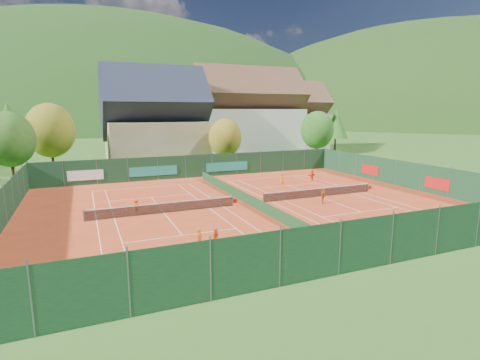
% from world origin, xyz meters
% --- Properties ---
extents(ground, '(600.00, 600.00, 0.00)m').
position_xyz_m(ground, '(0.00, 0.00, -0.02)').
color(ground, '#2B551A').
rests_on(ground, ground).
extents(clay_pad, '(40.00, 32.00, 0.01)m').
position_xyz_m(clay_pad, '(0.00, 0.00, 0.01)').
color(clay_pad, '#B4391A').
rests_on(clay_pad, ground).
extents(court_markings_left, '(11.03, 23.83, 0.00)m').
position_xyz_m(court_markings_left, '(-8.00, 0.00, 0.01)').
color(court_markings_left, white).
rests_on(court_markings_left, ground).
extents(court_markings_right, '(11.03, 23.83, 0.00)m').
position_xyz_m(court_markings_right, '(8.00, 0.00, 0.01)').
color(court_markings_right, white).
rests_on(court_markings_right, ground).
extents(tennis_net_left, '(13.30, 0.10, 1.02)m').
position_xyz_m(tennis_net_left, '(-7.85, 0.00, 0.51)').
color(tennis_net_left, '#59595B').
rests_on(tennis_net_left, ground).
extents(tennis_net_right, '(13.30, 0.10, 1.02)m').
position_xyz_m(tennis_net_right, '(8.15, 0.00, 0.51)').
color(tennis_net_right, '#59595B').
rests_on(tennis_net_right, ground).
extents(court_divider, '(0.03, 28.80, 1.00)m').
position_xyz_m(court_divider, '(0.00, 0.00, 0.50)').
color(court_divider, '#14371A').
rests_on(court_divider, ground).
extents(fence_north, '(40.00, 0.10, 3.00)m').
position_xyz_m(fence_north, '(-0.46, 15.99, 1.47)').
color(fence_north, '#13351E').
rests_on(fence_north, ground).
extents(fence_south, '(40.00, 0.04, 3.00)m').
position_xyz_m(fence_south, '(0.00, -16.00, 1.50)').
color(fence_south, '#13341C').
rests_on(fence_south, ground).
extents(fence_west, '(0.04, 32.00, 3.00)m').
position_xyz_m(fence_west, '(-20.00, 0.00, 1.50)').
color(fence_west, '#12331D').
rests_on(fence_west, ground).
extents(fence_east, '(0.09, 32.00, 3.00)m').
position_xyz_m(fence_east, '(20.00, 0.05, 1.48)').
color(fence_east, '#13341D').
rests_on(fence_east, ground).
extents(chalet, '(16.20, 12.00, 16.00)m').
position_xyz_m(chalet, '(-3.00, 30.00, 6.62)').
color(chalet, tan).
rests_on(chalet, ground).
extents(hotel_block_a, '(21.60, 11.00, 17.25)m').
position_xyz_m(hotel_block_a, '(16.00, 36.00, 7.38)').
color(hotel_block_a, silver).
rests_on(hotel_block_a, ground).
extents(hotel_block_b, '(17.28, 10.00, 15.50)m').
position_xyz_m(hotel_block_b, '(30.00, 44.00, 6.62)').
color(hotel_block_b, silver).
rests_on(hotel_block_b, ground).
extents(tree_west_front, '(5.72, 5.72, 8.69)m').
position_xyz_m(tree_west_front, '(-22.00, 20.00, 5.39)').
color(tree_west_front, '#4D351B').
rests_on(tree_west_front, ground).
extents(tree_west_mid, '(6.44, 6.44, 9.78)m').
position_xyz_m(tree_west_mid, '(-18.00, 26.00, 6.07)').
color(tree_west_mid, '#412817').
rests_on(tree_west_mid, ground).
extents(tree_west_back, '(5.60, 5.60, 10.00)m').
position_xyz_m(tree_west_back, '(-24.00, 34.00, 6.74)').
color(tree_west_back, '#473119').
rests_on(tree_west_back, ground).
extents(tree_center, '(5.01, 5.01, 7.60)m').
position_xyz_m(tree_center, '(6.00, 22.00, 4.72)').
color(tree_center, '#432918').
rests_on(tree_center, ground).
extents(tree_east_front, '(5.72, 5.72, 8.69)m').
position_xyz_m(tree_east_front, '(24.00, 24.00, 5.39)').
color(tree_east_front, '#412817').
rests_on(tree_east_front, ground).
extents(tree_east_mid, '(5.04, 5.04, 9.00)m').
position_xyz_m(tree_east_mid, '(34.00, 32.00, 6.06)').
color(tree_east_mid, '#402517').
rests_on(tree_east_mid, ground).
extents(tree_east_back, '(7.15, 7.15, 10.86)m').
position_xyz_m(tree_east_back, '(26.00, 40.00, 6.74)').
color(tree_east_back, '#483319').
rests_on(tree_east_back, ground).
extents(mountain_backdrop, '(820.00, 530.00, 242.00)m').
position_xyz_m(mountain_backdrop, '(28.54, 233.48, -39.64)').
color(mountain_backdrop, black).
rests_on(mountain_backdrop, ground).
extents(ball_hopper, '(0.34, 0.34, 0.80)m').
position_xyz_m(ball_hopper, '(10.52, -10.61, 0.56)').
color(ball_hopper, slate).
rests_on(ball_hopper, ground).
extents(loose_ball_0, '(0.07, 0.07, 0.07)m').
position_xyz_m(loose_ball_0, '(-7.90, -7.54, 0.03)').
color(loose_ball_0, '#CCD833').
rests_on(loose_ball_0, ground).
extents(loose_ball_1, '(0.07, 0.07, 0.07)m').
position_xyz_m(loose_ball_1, '(5.28, -11.22, 0.03)').
color(loose_ball_1, '#CCD833').
rests_on(loose_ball_1, ground).
extents(loose_ball_2, '(0.07, 0.07, 0.07)m').
position_xyz_m(loose_ball_2, '(-0.89, 3.36, 0.03)').
color(loose_ball_2, '#CCD833').
rests_on(loose_ball_2, ground).
extents(loose_ball_3, '(0.07, 0.07, 0.07)m').
position_xyz_m(loose_ball_3, '(-2.62, 8.89, 0.03)').
color(loose_ball_3, '#CCD833').
rests_on(loose_ball_3, ground).
extents(player_left_near, '(0.66, 0.65, 1.54)m').
position_xyz_m(player_left_near, '(-7.76, -9.80, 0.77)').
color(player_left_near, orange).
rests_on(player_left_near, ground).
extents(player_left_mid, '(0.74, 0.68, 1.21)m').
position_xyz_m(player_left_mid, '(-6.54, -9.46, 0.61)').
color(player_left_mid, '#D05012').
rests_on(player_left_mid, ground).
extents(player_left_far, '(0.95, 0.65, 1.36)m').
position_xyz_m(player_left_far, '(-10.22, 0.66, 0.68)').
color(player_left_far, '#F15715').
rests_on(player_left_far, ground).
extents(player_right_near, '(0.91, 0.81, 1.48)m').
position_xyz_m(player_right_near, '(6.61, -2.62, 0.74)').
color(player_right_near, '#CD5F12').
rests_on(player_right_near, ground).
extents(player_right_far_a, '(0.64, 0.44, 1.26)m').
position_xyz_m(player_right_far_a, '(7.93, 7.71, 0.63)').
color(player_right_far_a, orange).
rests_on(player_right_far_a, ground).
extents(player_right_far_b, '(1.42, 0.70, 1.47)m').
position_xyz_m(player_right_far_b, '(12.11, 7.53, 0.74)').
color(player_right_far_b, '#FC5216').
rests_on(player_right_far_b, ground).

